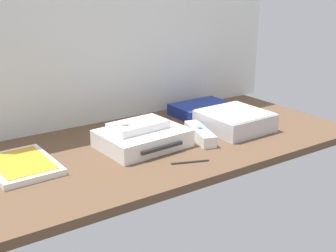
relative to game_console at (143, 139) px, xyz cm
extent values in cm
cube|color=brown|center=(7.81, 0.27, -3.20)|extent=(100.00, 48.00, 2.00)
cube|color=silver|center=(7.81, 24.87, 29.80)|extent=(110.00, 1.20, 64.00)
cube|color=white|center=(0.00, 0.03, 0.00)|extent=(21.96, 17.29, 4.40)
cube|color=#2D2D2D|center=(0.51, -8.15, 0.00)|extent=(12.01, 1.35, 0.80)
cube|color=silver|center=(28.30, -2.96, 0.30)|extent=(17.30, 17.30, 5.00)
cube|color=silver|center=(28.30, -2.96, 2.95)|extent=(16.60, 16.60, 0.30)
cube|color=white|center=(-29.46, 3.93, -1.50)|extent=(14.16, 19.40, 1.40)
cube|color=gold|center=(-29.46, 3.93, -0.72)|extent=(11.63, 16.67, 0.16)
cube|color=navy|center=(29.76, 13.91, -0.50)|extent=(18.15, 12.22, 3.40)
cube|color=#19D833|center=(29.84, 7.71, -0.50)|extent=(8.00, 0.50, 0.60)
cube|color=white|center=(15.31, -3.73, -0.70)|extent=(7.80, 15.20, 3.00)
cylinder|color=#387FDB|center=(15.31, -3.73, 1.00)|extent=(1.40, 1.40, 0.40)
cube|color=white|center=(-0.59, 1.26, 3.20)|extent=(14.90, 8.95, 2.00)
cylinder|color=#99999E|center=(-4.58, 0.99, 4.40)|extent=(2.13, 2.13, 0.40)
cylinder|color=black|center=(3.79, -14.87, -1.85)|extent=(8.67, 3.84, 0.70)
camera|label=1|loc=(-53.01, -89.65, 38.34)|focal=46.93mm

